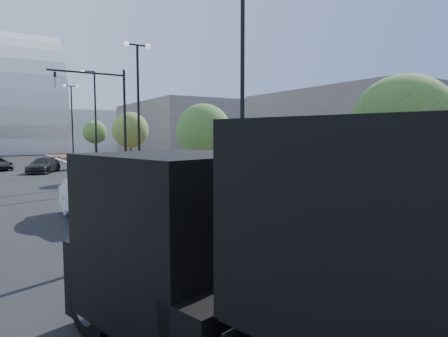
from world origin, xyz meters
TOP-DOWN VIEW (x-y plane):
  - sidewalk at (3.50, 40.00)m, footprint 7.00×140.00m
  - concrete_strip at (6.20, 40.00)m, footprint 2.40×140.00m
  - curb at (0.00, 40.00)m, footprint 0.30×140.00m
  - dump_truck at (-3.95, 0.55)m, footprint 6.19×13.80m
  - white_sedan at (-4.09, 13.80)m, footprint 2.03×5.16m
  - dark_car_far at (-3.65, 36.14)m, footprint 3.71×5.07m
  - pedestrian at (5.86, 19.00)m, footprint 0.76×0.65m
  - streetlight_1 at (0.49, 10.00)m, footprint 1.44×0.56m
  - streetlight_2 at (0.60, 22.00)m, footprint 1.72×0.56m
  - streetlight_3 at (0.49, 34.00)m, footprint 1.44×0.56m
  - streetlight_4 at (0.60, 46.00)m, footprint 1.72×0.56m
  - traffic_mast at (-0.30, 25.00)m, footprint 5.09×0.20m
  - tree_0 at (1.65, 4.02)m, footprint 2.69×2.69m
  - tree_1 at (1.65, 15.02)m, footprint 2.78×2.78m
  - tree_2 at (1.65, 27.02)m, footprint 2.76×2.76m
  - tree_3 at (1.65, 39.02)m, footprint 2.45×2.41m
  - convention_center at (-2.00, 85.00)m, footprint 50.00×30.00m
  - commercial_block_ne at (16.00, 50.00)m, footprint 12.00×22.00m
  - commercial_block_e at (18.00, 20.00)m, footprint 10.00×16.00m
  - utility_cover_1 at (2.40, 8.00)m, footprint 0.50×0.50m
  - utility_cover_2 at (2.40, 19.00)m, footprint 0.50×0.50m

SIDE VIEW (x-z plane):
  - sidewalk at x=3.50m, z-range 0.00..0.12m
  - concrete_strip at x=6.20m, z-range 0.00..0.13m
  - curb at x=0.00m, z-range 0.00..0.14m
  - utility_cover_1 at x=2.40m, z-range 0.12..0.14m
  - utility_cover_2 at x=2.40m, z-range 0.12..0.14m
  - dark_car_far at x=-3.65m, z-range 0.00..1.36m
  - white_sedan at x=-4.09m, z-range 0.00..1.67m
  - pedestrian at x=5.86m, z-range 0.00..1.77m
  - dump_truck at x=-3.95m, z-range -0.28..3.34m
  - commercial_block_e at x=18.00m, z-range 0.00..7.00m
  - tree_1 at x=1.65m, z-range 1.11..6.12m
  - tree_0 at x=1.65m, z-range 1.15..6.17m
  - tree_3 at x=1.65m, z-range 1.25..6.19m
  - tree_2 at x=1.65m, z-range 1.21..6.41m
  - commercial_block_ne at x=16.00m, z-range 0.00..8.00m
  - streetlight_1 at x=0.49m, z-range -0.26..8.95m
  - streetlight_3 at x=0.49m, z-range -0.26..8.95m
  - streetlight_2 at x=0.60m, z-range 0.18..9.46m
  - streetlight_4 at x=0.60m, z-range 0.18..9.46m
  - traffic_mast at x=-0.30m, z-range 0.98..8.98m
  - convention_center at x=-2.00m, z-range -19.00..31.00m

